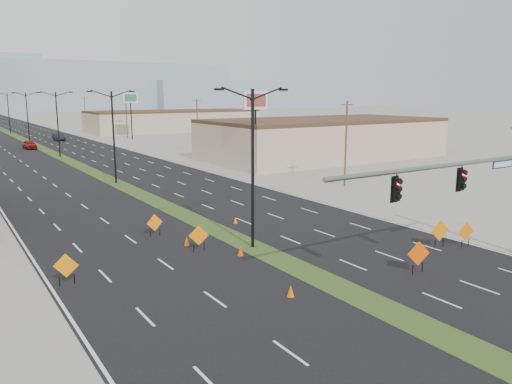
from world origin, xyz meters
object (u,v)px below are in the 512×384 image
signal_mast (481,184)px  construction_sign_4 (440,231)px  construction_sign_3 (418,255)px  cone_2 (235,220)px  streetlight_2 (58,122)px  construction_sign_2 (155,223)px  cone_1 (240,251)px  cone_3 (187,241)px  streetlight_3 (27,116)px  car_mid (59,137)px  pole_sign_east_near (256,106)px  pole_sign_east_far (131,101)px  streetlight_0 (253,164)px  construction_sign_1 (199,236)px  cone_0 (291,291)px  construction_sign_0 (66,267)px  construction_sign_5 (466,232)px  streetlight_4 (9,112)px  car_left (30,145)px  streetlight_1 (114,134)px

signal_mast → construction_sign_4: 5.26m
construction_sign_3 → cone_2: (-2.92, 14.66, -0.81)m
streetlight_2 → construction_sign_2: (-4.31, -50.18, -4.50)m
cone_1 → cone_3: size_ratio=1.09×
streetlight_3 → cone_2: (2.13, -78.24, -5.15)m
streetlight_2 → car_mid: 30.41m
pole_sign_east_near → pole_sign_east_far: 54.29m
streetlight_0 → construction_sign_1: size_ratio=6.01×
pole_sign_east_near → cone_2: bearing=-122.9°
streetlight_3 → cone_0: streetlight_3 is taller
streetlight_0 → car_mid: size_ratio=2.10×
streetlight_2 → construction_sign_0: bearing=-101.6°
construction_sign_5 → cone_0: size_ratio=2.72×
cone_1 → cone_2: size_ratio=1.19×
car_mid → construction_sign_0: 87.43m
car_mid → streetlight_3: bearing=-168.0°
streetlight_4 → pole_sign_east_near: size_ratio=1.00×
car_mid → car_left: bearing=-120.9°
streetlight_1 → streetlight_2: size_ratio=1.00×
construction_sign_0 → pole_sign_east_far: 86.26m
streetlight_3 → pole_sign_east_near: pole_sign_east_near is taller
construction_sign_0 → cone_3: bearing=44.5°
streetlight_4 → cone_3: (-3.39, -109.33, -5.13)m
streetlight_3 → cone_2: bearing=-88.4°
construction_sign_4 → signal_mast: bearing=-98.1°
streetlight_3 → construction_sign_2: 78.42m
construction_sign_1 → cone_2: 7.15m
streetlight_0 → streetlight_3: same height
streetlight_1 → cone_2: 22.93m
cone_0 → cone_2: cone_0 is taller
streetlight_0 → car_mid: (5.95, 85.46, -4.63)m
construction_sign_0 → cone_2: 14.89m
streetlight_1 → signal_mast: bearing=-77.3°
cone_0 → construction_sign_2: bearing=96.6°
cone_2 → pole_sign_east_near: (14.67, 19.83, 7.96)m
cone_2 → cone_1: bearing=-118.4°
construction_sign_0 → construction_sign_5: size_ratio=1.02×
streetlight_3 → cone_0: bearing=-91.7°
car_left → construction_sign_2: size_ratio=2.95×
car_mid → construction_sign_4: 92.10m
signal_mast → streetlight_1: streetlight_1 is taller
streetlight_1 → car_left: bearing=92.7°
construction_sign_4 → cone_0: (-12.72, -1.14, -0.78)m
cone_0 → cone_2: size_ratio=1.14×
cone_0 → car_left: bearing=89.5°
car_left → construction_sign_1: construction_sign_1 is taller
pole_sign_east_near → construction_sign_0: bearing=-134.0°
cone_2 → pole_sign_east_near: pole_sign_east_near is taller
construction_sign_2 → pole_sign_east_near: (21.11, 19.77, 7.31)m
streetlight_3 → construction_sign_2: streetlight_3 is taller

